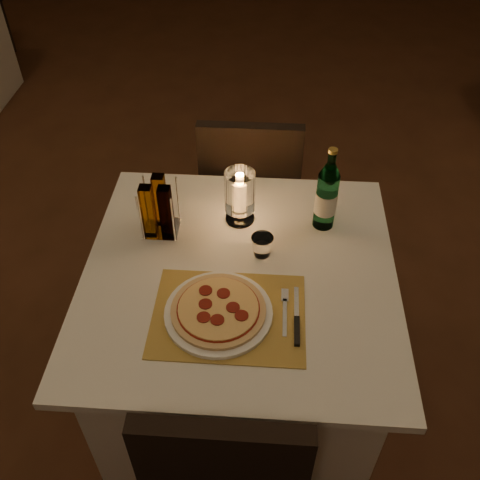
# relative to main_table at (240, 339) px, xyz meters

# --- Properties ---
(floor) EXTENTS (8.00, 10.00, 0.02)m
(floor) POSITION_rel_main_table_xyz_m (-0.20, 0.15, -0.38)
(floor) COLOR #4A2817
(floor) RESTS_ON ground
(main_table) EXTENTS (1.00, 1.00, 0.74)m
(main_table) POSITION_rel_main_table_xyz_m (0.00, 0.00, 0.00)
(main_table) COLOR silver
(main_table) RESTS_ON ground
(chair_far) EXTENTS (0.42, 0.42, 0.90)m
(chair_far) POSITION_rel_main_table_xyz_m (0.00, 0.71, 0.18)
(chair_far) COLOR black
(chair_far) RESTS_ON ground
(placemat) EXTENTS (0.45, 0.34, 0.00)m
(placemat) POSITION_rel_main_table_xyz_m (-0.02, -0.18, 0.37)
(placemat) COLOR #AB883B
(placemat) RESTS_ON main_table
(plate) EXTENTS (0.32, 0.32, 0.01)m
(plate) POSITION_rel_main_table_xyz_m (-0.05, -0.18, 0.38)
(plate) COLOR white
(plate) RESTS_ON placemat
(pizza) EXTENTS (0.28, 0.28, 0.02)m
(pizza) POSITION_rel_main_table_xyz_m (-0.05, -0.18, 0.39)
(pizza) COLOR #D8B77F
(pizza) RESTS_ON plate
(fork) EXTENTS (0.02, 0.18, 0.00)m
(fork) POSITION_rel_main_table_xyz_m (0.14, -0.15, 0.37)
(fork) COLOR silver
(fork) RESTS_ON placemat
(knife) EXTENTS (0.02, 0.22, 0.01)m
(knife) POSITION_rel_main_table_xyz_m (0.18, -0.21, 0.37)
(knife) COLOR black
(knife) RESTS_ON placemat
(tumbler) EXTENTS (0.07, 0.07, 0.07)m
(tumbler) POSITION_rel_main_table_xyz_m (0.07, 0.09, 0.40)
(tumbler) COLOR white
(tumbler) RESTS_ON main_table
(water_bottle) EXTENTS (0.08, 0.08, 0.31)m
(water_bottle) POSITION_rel_main_table_xyz_m (0.27, 0.25, 0.49)
(water_bottle) COLOR #58A475
(water_bottle) RESTS_ON main_table
(hurricane_candle) EXTENTS (0.10, 0.10, 0.20)m
(hurricane_candle) POSITION_rel_main_table_xyz_m (-0.02, 0.25, 0.48)
(hurricane_candle) COLOR white
(hurricane_candle) RESTS_ON main_table
(cruet_caddy) EXTENTS (0.12, 0.12, 0.21)m
(cruet_caddy) POSITION_rel_main_table_xyz_m (-0.28, 0.17, 0.46)
(cruet_caddy) COLOR white
(cruet_caddy) RESTS_ON main_table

